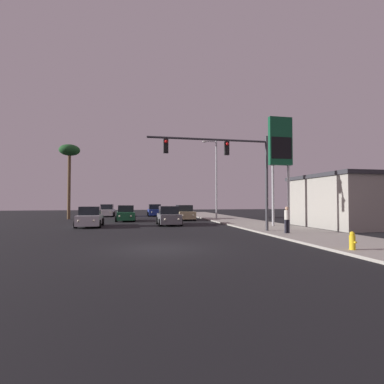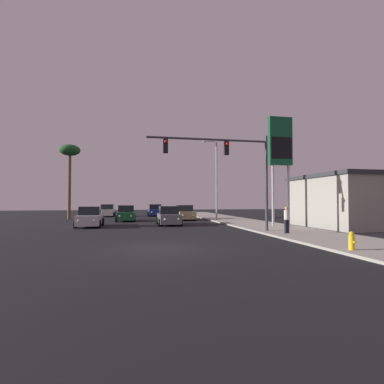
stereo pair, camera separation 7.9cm
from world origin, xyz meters
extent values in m
plane|color=black|center=(0.00, 0.00, 0.00)|extent=(120.00, 120.00, 0.00)
cube|color=#9E998E|center=(9.50, 10.00, 0.06)|extent=(5.00, 60.00, 0.12)
cube|color=gray|center=(18.00, 8.08, 2.00)|extent=(10.00, 8.00, 4.00)
cube|color=#2D2D33|center=(18.00, 8.08, 4.15)|extent=(10.30, 8.30, 0.30)
cube|color=tan|center=(4.57, 19.79, 0.58)|extent=(1.83, 4.21, 0.80)
cube|color=black|center=(4.57, 19.94, 1.33)|extent=(1.62, 2.01, 0.70)
cylinder|color=black|center=(3.67, 18.49, 0.32)|extent=(0.24, 0.64, 0.64)
cylinder|color=black|center=(5.47, 18.49, 0.32)|extent=(0.24, 0.64, 0.64)
cylinder|color=black|center=(3.67, 21.09, 0.32)|extent=(0.24, 0.64, 0.64)
cylinder|color=black|center=(5.47, 21.09, 0.32)|extent=(0.24, 0.64, 0.64)
sphere|color=#F2EACC|center=(4.01, 17.67, 0.63)|extent=(0.18, 0.18, 0.18)
sphere|color=#F2EACC|center=(5.13, 17.67, 0.63)|extent=(0.18, 0.18, 0.18)
cube|color=navy|center=(1.93, 29.19, 0.58)|extent=(1.82, 4.21, 0.80)
cube|color=black|center=(1.93, 29.34, 1.33)|extent=(1.61, 2.01, 0.70)
cylinder|color=black|center=(1.03, 27.89, 0.32)|extent=(0.24, 0.64, 0.64)
cylinder|color=black|center=(2.83, 27.89, 0.32)|extent=(0.24, 0.64, 0.64)
cylinder|color=black|center=(1.03, 30.49, 0.32)|extent=(0.24, 0.64, 0.64)
cylinder|color=black|center=(2.83, 30.49, 0.32)|extent=(0.24, 0.64, 0.64)
sphere|color=#F2EACC|center=(1.37, 27.07, 0.63)|extent=(0.18, 0.18, 0.18)
sphere|color=#F2EACC|center=(2.48, 27.07, 0.63)|extent=(0.18, 0.18, 0.18)
cube|color=#B7B7BC|center=(-4.71, 12.59, 0.58)|extent=(1.88, 4.24, 0.80)
cube|color=black|center=(-4.71, 12.74, 1.33)|extent=(1.64, 2.03, 0.70)
cylinder|color=black|center=(-5.61, 11.29, 0.32)|extent=(0.24, 0.64, 0.64)
cylinder|color=black|center=(-3.81, 11.29, 0.32)|extent=(0.24, 0.64, 0.64)
cylinder|color=black|center=(-5.61, 13.90, 0.32)|extent=(0.24, 0.64, 0.64)
cylinder|color=black|center=(-3.81, 13.90, 0.32)|extent=(0.24, 0.64, 0.64)
sphere|color=#F2EACC|center=(-5.26, 10.47, 0.63)|extent=(0.18, 0.18, 0.18)
sphere|color=#F2EACC|center=(-4.15, 10.47, 0.63)|extent=(0.18, 0.18, 0.18)
cube|color=slate|center=(1.97, 13.15, 0.58)|extent=(1.85, 4.22, 0.80)
cube|color=black|center=(1.97, 13.30, 1.33)|extent=(1.63, 2.02, 0.70)
cylinder|color=black|center=(1.07, 11.85, 0.32)|extent=(0.24, 0.64, 0.64)
cylinder|color=black|center=(2.87, 11.85, 0.32)|extent=(0.24, 0.64, 0.64)
cylinder|color=black|center=(1.07, 14.45, 0.32)|extent=(0.24, 0.64, 0.64)
cylinder|color=black|center=(2.87, 14.45, 0.32)|extent=(0.24, 0.64, 0.64)
sphere|color=#F2EACC|center=(1.41, 11.03, 0.63)|extent=(0.18, 0.18, 0.18)
sphere|color=#F2EACC|center=(2.53, 11.03, 0.63)|extent=(0.18, 0.18, 0.18)
cube|color=silver|center=(-4.62, 29.43, 0.58)|extent=(1.87, 4.23, 0.80)
cube|color=black|center=(-4.62, 29.58, 1.33)|extent=(1.63, 2.03, 0.70)
cylinder|color=black|center=(-5.52, 28.13, 0.32)|extent=(0.24, 0.64, 0.64)
cylinder|color=black|center=(-3.72, 28.13, 0.32)|extent=(0.24, 0.64, 0.64)
cylinder|color=black|center=(-5.52, 30.74, 0.32)|extent=(0.24, 0.64, 0.64)
cylinder|color=black|center=(-3.72, 30.74, 0.32)|extent=(0.24, 0.64, 0.64)
sphere|color=#F2EACC|center=(-5.18, 27.31, 0.63)|extent=(0.18, 0.18, 0.18)
sphere|color=#F2EACC|center=(-4.06, 27.31, 0.63)|extent=(0.18, 0.18, 0.18)
cube|color=#195933|center=(-1.92, 19.23, 0.58)|extent=(1.94, 4.26, 0.80)
cube|color=black|center=(-1.92, 19.38, 1.33)|extent=(1.67, 2.05, 0.70)
cylinder|color=black|center=(-2.82, 17.93, 0.32)|extent=(0.24, 0.64, 0.64)
cylinder|color=black|center=(-1.02, 17.93, 0.32)|extent=(0.24, 0.64, 0.64)
cylinder|color=black|center=(-2.82, 20.53, 0.32)|extent=(0.24, 0.64, 0.64)
cylinder|color=black|center=(-1.02, 20.53, 0.32)|extent=(0.24, 0.64, 0.64)
sphere|color=#F2EACC|center=(-2.48, 17.11, 0.63)|extent=(0.18, 0.18, 0.18)
sphere|color=#F2EACC|center=(-1.36, 17.11, 0.63)|extent=(0.18, 0.18, 0.18)
cylinder|color=#38383D|center=(7.78, 5.51, 3.37)|extent=(0.20, 0.20, 6.50)
cylinder|color=#38383D|center=(3.69, 5.51, 6.22)|extent=(8.17, 0.14, 0.14)
cube|color=black|center=(4.92, 5.51, 5.67)|extent=(0.30, 0.24, 0.90)
sphere|color=red|center=(4.92, 5.37, 5.94)|extent=(0.20, 0.20, 0.20)
cube|color=black|center=(0.83, 5.51, 5.67)|extent=(0.30, 0.24, 0.90)
sphere|color=red|center=(0.83, 5.37, 5.94)|extent=(0.20, 0.20, 0.20)
cylinder|color=#99999E|center=(8.22, 19.45, 4.62)|extent=(0.18, 0.18, 9.00)
cylinder|color=#99999E|center=(7.52, 19.45, 8.97)|extent=(1.40, 0.10, 0.10)
ellipsoid|color=silver|center=(6.82, 19.45, 8.92)|extent=(0.50, 0.24, 0.20)
cylinder|color=#99999E|center=(10.09, 9.21, 2.62)|extent=(0.20, 0.20, 5.00)
cylinder|color=#99999E|center=(11.49, 9.21, 2.62)|extent=(0.20, 0.20, 5.00)
cube|color=#0F4C2D|center=(10.79, 9.21, 7.12)|extent=(2.00, 0.40, 4.00)
cube|color=black|center=(10.79, 9.00, 6.52)|extent=(1.80, 0.03, 1.80)
cylinder|color=gold|center=(7.68, -2.66, 0.42)|extent=(0.24, 0.24, 0.60)
sphere|color=gold|center=(7.68, -2.66, 0.78)|extent=(0.20, 0.20, 0.20)
cylinder|color=gold|center=(7.68, -2.83, 0.45)|extent=(0.08, 0.10, 0.08)
cylinder|color=#23232D|center=(8.21, 3.76, 0.54)|extent=(0.16, 0.16, 0.85)
cylinder|color=#23232D|center=(8.39, 3.76, 0.54)|extent=(0.16, 0.16, 0.85)
cylinder|color=beige|center=(8.30, 3.76, 1.27)|extent=(0.32, 0.32, 0.60)
sphere|color=tan|center=(8.30, 3.76, 1.68)|extent=(0.22, 0.22, 0.22)
cylinder|color=brown|center=(-8.58, 24.00, 3.86)|extent=(0.36, 0.36, 7.72)
ellipsoid|color=#1E5123|center=(-8.58, 24.00, 8.20)|extent=(2.40, 2.40, 1.32)
camera|label=1|loc=(-1.32, -13.55, 2.14)|focal=28.00mm
camera|label=2|loc=(-1.24, -13.56, 2.14)|focal=28.00mm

